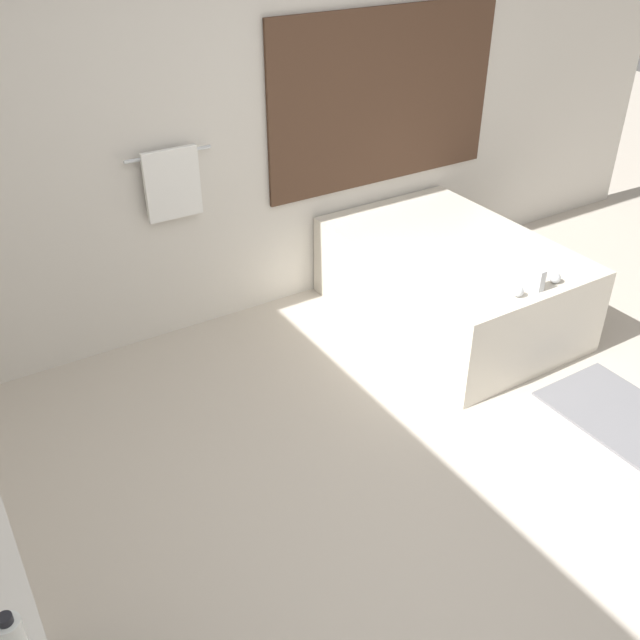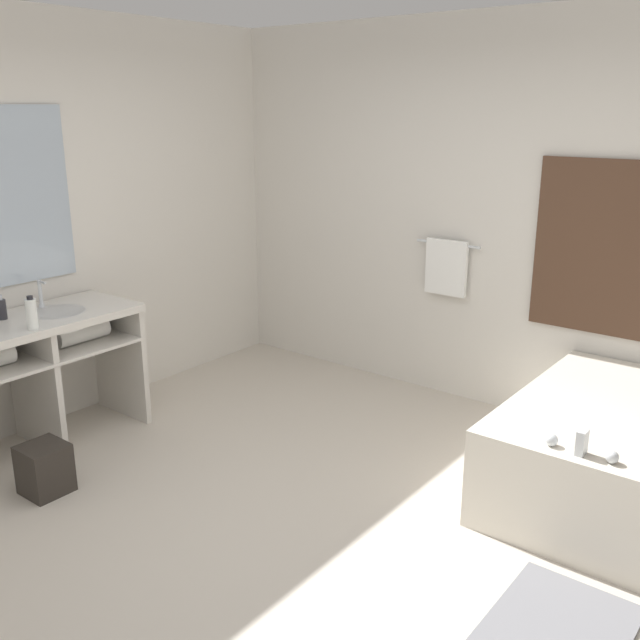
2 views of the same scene
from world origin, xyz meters
name	(u,v)px [view 1 (image 1 of 2)]	position (x,y,z in m)	size (l,w,h in m)	color
ground_plane	(449,541)	(0.00, 0.00, 0.00)	(16.00, 16.00, 0.00)	beige
wall_back_with_blinds	(217,106)	(0.04, 2.23, 1.34)	(7.40, 0.13, 2.70)	silver
bathtub	(450,278)	(1.18, 1.42, 0.30)	(1.07, 1.55, 0.66)	silver
bath_mat	(626,418)	(1.33, 0.13, 0.01)	(0.54, 0.83, 0.02)	slate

